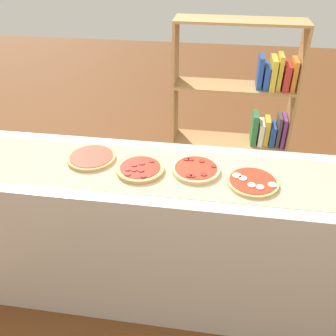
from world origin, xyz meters
The scene contains 8 objects.
ground_plane centered at (0.00, 0.00, 0.00)m, with size 12.00×12.00×0.00m, color brown.
counter centered at (0.00, 0.00, 0.46)m, with size 2.59×0.58×0.92m, color beige.
parchment_paper centered at (0.00, 0.00, 0.92)m, with size 2.39×0.43×0.00m, color tan.
pizza_plain_0 centered at (-0.43, 0.05, 0.94)m, with size 0.26×0.26×0.02m.
pizza_pepperoni_1 centered at (-0.14, -0.02, 0.94)m, with size 0.25×0.25×0.03m.
pizza_pepperoni_2 centered at (0.14, 0.02, 0.94)m, with size 0.25×0.25×0.03m.
pizza_mozzarella_3 centered at (0.43, -0.05, 0.93)m, with size 0.25×0.25×0.02m.
bookshelf centered at (0.46, 1.16, 0.72)m, with size 0.93×0.27×1.44m.
Camera 1 is at (0.23, -1.51, 1.97)m, focal length 38.51 mm.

